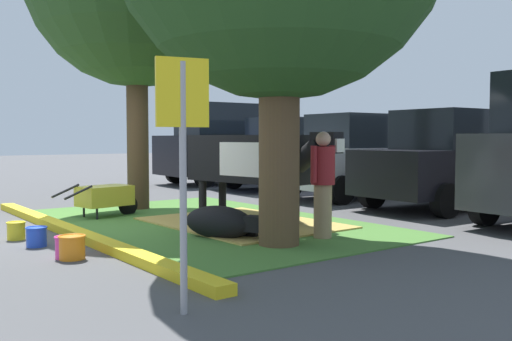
{
  "coord_description": "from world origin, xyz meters",
  "views": [
    {
      "loc": [
        8.8,
        -3.39,
        1.46
      ],
      "look_at": [
        1.13,
        2.38,
        0.9
      ],
      "focal_mm": 39.72,
      "sensor_mm": 36.0,
      "label": 1
    }
  ],
  "objects_px": {
    "person_handler": "(323,182)",
    "hatchback_white": "(453,160)",
    "bucket_blue": "(36,236)",
    "bucket_orange": "(72,247)",
    "parking_sign": "(183,134)",
    "sedan_silver": "(359,157)",
    "wheelbarrow": "(106,196)",
    "sedan_blue": "(292,154)",
    "bucket_pink": "(66,246)",
    "suv_black": "(231,143)",
    "bucket_yellow": "(16,230)",
    "calf_lying": "(221,223)",
    "cow_holstein": "(252,159)"
  },
  "relations": [
    {
      "from": "cow_holstein",
      "to": "calf_lying",
      "type": "relative_size",
      "value": 2.36
    },
    {
      "from": "bucket_blue",
      "to": "sedan_blue",
      "type": "bearing_deg",
      "value": 118.26
    },
    {
      "from": "calf_lying",
      "to": "bucket_orange",
      "type": "bearing_deg",
      "value": -88.44
    },
    {
      "from": "bucket_blue",
      "to": "hatchback_white",
      "type": "height_order",
      "value": "hatchback_white"
    },
    {
      "from": "parking_sign",
      "to": "bucket_blue",
      "type": "height_order",
      "value": "parking_sign"
    },
    {
      "from": "person_handler",
      "to": "bucket_orange",
      "type": "distance_m",
      "value": 3.51
    },
    {
      "from": "bucket_orange",
      "to": "person_handler",
      "type": "bearing_deg",
      "value": 76.25
    },
    {
      "from": "parking_sign",
      "to": "sedan_silver",
      "type": "relative_size",
      "value": 0.47
    },
    {
      "from": "bucket_yellow",
      "to": "wheelbarrow",
      "type": "bearing_deg",
      "value": 126.17
    },
    {
      "from": "cow_holstein",
      "to": "parking_sign",
      "type": "xyz_separation_m",
      "value": [
        3.65,
        -3.4,
        0.4
      ]
    },
    {
      "from": "calf_lying",
      "to": "person_handler",
      "type": "distance_m",
      "value": 1.58
    },
    {
      "from": "suv_black",
      "to": "bucket_orange",
      "type": "bearing_deg",
      "value": -43.95
    },
    {
      "from": "person_handler",
      "to": "bucket_pink",
      "type": "relative_size",
      "value": 5.39
    },
    {
      "from": "bucket_pink",
      "to": "bucket_orange",
      "type": "relative_size",
      "value": 0.88
    },
    {
      "from": "wheelbarrow",
      "to": "sedan_blue",
      "type": "relative_size",
      "value": 0.36
    },
    {
      "from": "bucket_blue",
      "to": "bucket_orange",
      "type": "relative_size",
      "value": 0.88
    },
    {
      "from": "bucket_orange",
      "to": "suv_black",
      "type": "bearing_deg",
      "value": 136.05
    },
    {
      "from": "bucket_pink",
      "to": "suv_black",
      "type": "xyz_separation_m",
      "value": [
        -8.19,
        8.02,
        1.13
      ]
    },
    {
      "from": "person_handler",
      "to": "bucket_pink",
      "type": "xyz_separation_m",
      "value": [
        -0.91,
        -3.39,
        -0.68
      ]
    },
    {
      "from": "cow_holstein",
      "to": "sedan_silver",
      "type": "distance_m",
      "value": 4.97
    },
    {
      "from": "calf_lying",
      "to": "sedan_silver",
      "type": "height_order",
      "value": "sedan_silver"
    },
    {
      "from": "parking_sign",
      "to": "suv_black",
      "type": "bearing_deg",
      "value": 143.94
    },
    {
      "from": "calf_lying",
      "to": "suv_black",
      "type": "height_order",
      "value": "suv_black"
    },
    {
      "from": "person_handler",
      "to": "parking_sign",
      "type": "xyz_separation_m",
      "value": [
        1.84,
        -3.33,
        0.66
      ]
    },
    {
      "from": "person_handler",
      "to": "hatchback_white",
      "type": "relative_size",
      "value": 0.35
    },
    {
      "from": "bucket_pink",
      "to": "sedan_blue",
      "type": "xyz_separation_m",
      "value": [
        -5.47,
        8.28,
        0.84
      ]
    },
    {
      "from": "parking_sign",
      "to": "bucket_blue",
      "type": "bearing_deg",
      "value": -178.0
    },
    {
      "from": "bucket_pink",
      "to": "person_handler",
      "type": "bearing_deg",
      "value": 74.92
    },
    {
      "from": "person_handler",
      "to": "sedan_silver",
      "type": "bearing_deg",
      "value": 127.78
    },
    {
      "from": "person_handler",
      "to": "suv_black",
      "type": "relative_size",
      "value": 0.33
    },
    {
      "from": "wheelbarrow",
      "to": "bucket_pink",
      "type": "distance_m",
      "value": 3.55
    },
    {
      "from": "sedan_silver",
      "to": "sedan_blue",
      "type": "bearing_deg",
      "value": 175.65
    },
    {
      "from": "bucket_orange",
      "to": "sedan_silver",
      "type": "bearing_deg",
      "value": 109.29
    },
    {
      "from": "suv_black",
      "to": "calf_lying",
      "type": "bearing_deg",
      "value": -35.22
    },
    {
      "from": "parking_sign",
      "to": "sedan_blue",
      "type": "xyz_separation_m",
      "value": [
        -8.22,
        8.23,
        -0.5
      ]
    },
    {
      "from": "person_handler",
      "to": "bucket_yellow",
      "type": "bearing_deg",
      "value": -126.17
    },
    {
      "from": "cow_holstein",
      "to": "sedan_blue",
      "type": "bearing_deg",
      "value": 133.45
    },
    {
      "from": "bucket_yellow",
      "to": "sedan_blue",
      "type": "xyz_separation_m",
      "value": [
        -3.79,
        8.44,
        0.85
      ]
    },
    {
      "from": "cow_holstein",
      "to": "sedan_silver",
      "type": "relative_size",
      "value": 0.7
    },
    {
      "from": "cow_holstein",
      "to": "bucket_pink",
      "type": "bearing_deg",
      "value": -75.45
    },
    {
      "from": "sedan_blue",
      "to": "hatchback_white",
      "type": "xyz_separation_m",
      "value": [
        5.35,
        -0.2,
        0.0
      ]
    },
    {
      "from": "suv_black",
      "to": "hatchback_white",
      "type": "xyz_separation_m",
      "value": [
        8.07,
        0.07,
        -0.29
      ]
    },
    {
      "from": "sedan_silver",
      "to": "suv_black",
      "type": "bearing_deg",
      "value": -179.46
    },
    {
      "from": "suv_black",
      "to": "sedan_silver",
      "type": "bearing_deg",
      "value": 0.54
    },
    {
      "from": "calf_lying",
      "to": "bucket_pink",
      "type": "relative_size",
      "value": 4.59
    },
    {
      "from": "cow_holstein",
      "to": "hatchback_white",
      "type": "xyz_separation_m",
      "value": [
        0.78,
        4.63,
        -0.1
      ]
    },
    {
      "from": "person_handler",
      "to": "sedan_blue",
      "type": "bearing_deg",
      "value": 142.51
    },
    {
      "from": "wheelbarrow",
      "to": "suv_black",
      "type": "height_order",
      "value": "suv_black"
    },
    {
      "from": "calf_lying",
      "to": "person_handler",
      "type": "height_order",
      "value": "person_handler"
    },
    {
      "from": "sedan_silver",
      "to": "bucket_orange",
      "type": "bearing_deg",
      "value": -70.71
    }
  ]
}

